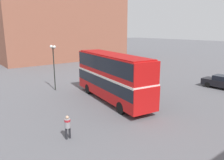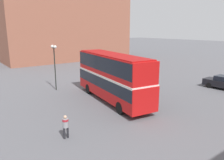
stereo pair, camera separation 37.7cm
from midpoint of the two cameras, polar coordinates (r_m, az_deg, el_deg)
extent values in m
plane|color=#5B5B60|center=(23.84, -1.29, -3.89)|extent=(240.00, 240.00, 0.00)
cube|color=#935642|center=(52.45, -10.98, 13.80)|extent=(9.71, 28.60, 15.60)
cube|color=red|center=(21.63, 0.50, -1.50)|extent=(11.31, 4.10, 2.12)
cube|color=red|center=(21.21, 0.51, 3.87)|extent=(11.13, 4.00, 1.98)
cube|color=black|center=(21.51, 0.50, -0.26)|extent=(11.20, 4.12, 1.04)
cube|color=black|center=(21.17, 0.51, 4.51)|extent=(10.97, 4.01, 1.35)
cube|color=silver|center=(21.38, 0.50, 1.33)|extent=(11.20, 4.11, 0.20)
cube|color=#A91111|center=(21.06, 0.52, 6.67)|extent=(10.61, 3.76, 0.10)
cylinder|color=black|center=(19.69, 8.49, -6.13)|extent=(1.10, 0.45, 1.07)
cylinder|color=black|center=(18.46, 2.74, -7.32)|extent=(1.10, 0.45, 1.07)
cylinder|color=black|center=(25.23, -0.90, -1.67)|extent=(1.10, 0.45, 1.07)
cylinder|color=black|center=(24.28, -5.70, -2.33)|extent=(1.10, 0.45, 1.07)
cylinder|color=#232328|center=(14.87, -11.63, -13.48)|extent=(0.14, 0.14, 0.77)
cylinder|color=#232328|center=(14.96, -10.78, -13.26)|extent=(0.14, 0.14, 0.77)
cylinder|color=gray|center=(14.63, -11.32, -10.94)|extent=(0.37, 0.37, 0.61)
cylinder|color=#B2232D|center=(14.55, -11.36, -10.24)|extent=(0.39, 0.39, 0.13)
sphere|color=#D8A884|center=(14.46, -11.40, -9.44)|extent=(0.21, 0.21, 0.21)
cube|color=black|center=(29.21, 27.63, -0.87)|extent=(4.71, 2.00, 0.76)
cylinder|color=black|center=(29.14, 24.36, -1.24)|extent=(0.69, 0.25, 0.68)
cylinder|color=black|center=(30.56, 25.71, -0.75)|extent=(0.69, 0.25, 0.68)
cylinder|color=black|center=(26.04, -14.26, 2.75)|extent=(0.12, 0.12, 4.94)
cylinder|color=black|center=(25.73, -14.56, 8.06)|extent=(0.84, 0.06, 0.06)
sphere|color=white|center=(26.10, -14.94, 8.48)|extent=(0.34, 0.34, 0.34)
sphere|color=white|center=(25.33, -14.22, 8.39)|extent=(0.34, 0.34, 0.34)
camera|label=1|loc=(0.19, -89.50, 0.12)|focal=35.00mm
camera|label=2|loc=(0.19, 90.50, -0.12)|focal=35.00mm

